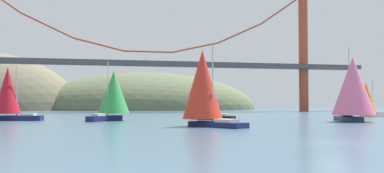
# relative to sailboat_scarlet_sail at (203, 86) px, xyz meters

# --- Properties ---
(ground_plane) EXTENTS (360.00, 360.00, 0.00)m
(ground_plane) POSITION_rel_sailboat_scarlet_sail_xyz_m (3.46, -21.67, -4.60)
(ground_plane) COLOR #426075
(headland_center) EXTENTS (83.02, 44.00, 27.72)m
(headland_center) POSITION_rel_sailboat_scarlet_sail_xyz_m (8.46, 113.33, -4.60)
(headland_center) COLOR #5B6647
(headland_center) RESTS_ON ground_plane
(suspension_bridge) EXTENTS (131.29, 6.00, 36.05)m
(suspension_bridge) POSITION_rel_sailboat_scarlet_sail_xyz_m (3.46, 73.33, 10.79)
(suspension_bridge) COLOR #A34228
(suspension_bridge) RESTS_ON ground_plane
(sailboat_scarlet_sail) EXTENTS (7.20, 8.78, 9.19)m
(sailboat_scarlet_sail) POSITION_rel_sailboat_scarlet_sail_xyz_m (0.00, 0.00, 0.00)
(sailboat_scarlet_sail) COLOR #191E4C
(sailboat_scarlet_sail) RESTS_ON ground_plane
(sailboat_pink_spinnaker) EXTENTS (7.34, 10.28, 10.81)m
(sailboat_pink_spinnaker) POSITION_rel_sailboat_scarlet_sail_xyz_m (23.58, 6.40, 0.30)
(sailboat_pink_spinnaker) COLOR navy
(sailboat_pink_spinnaker) RESTS_ON ground_plane
(sailboat_green_sail) EXTENTS (7.55, 7.86, 8.82)m
(sailboat_green_sail) POSITION_rel_sailboat_scarlet_sail_xyz_m (-9.23, 18.46, -0.49)
(sailboat_green_sail) COLOR #191E4C
(sailboat_green_sail) RESTS_ON ground_plane
(sailboat_crimson_sail) EXTENTS (7.60, 4.59, 8.26)m
(sailboat_crimson_sail) POSITION_rel_sailboat_scarlet_sail_xyz_m (-24.58, 21.88, -0.39)
(sailboat_crimson_sail) COLOR #191E4C
(sailboat_crimson_sail) RESTS_ON ground_plane
(sailboat_orange_sail) EXTENTS (6.99, 4.40, 7.01)m
(sailboat_orange_sail) POSITION_rel_sailboat_scarlet_sail_xyz_m (39.42, 25.68, -1.10)
(sailboat_orange_sail) COLOR white
(sailboat_orange_sail) RESTS_ON ground_plane
(sailboat_teal_sail) EXTENTS (6.57, 6.95, 7.51)m
(sailboat_teal_sail) POSITION_rel_sailboat_scarlet_sail_xyz_m (5.53, 18.82, -1.04)
(sailboat_teal_sail) COLOR black
(sailboat_teal_sail) RESTS_ON ground_plane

